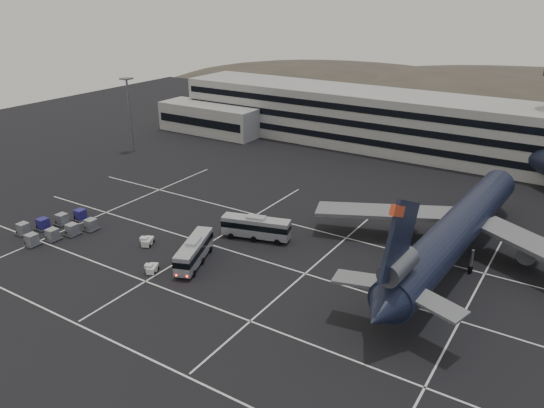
{
  "coord_description": "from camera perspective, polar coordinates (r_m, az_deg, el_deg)",
  "views": [
    {
      "loc": [
        43.99,
        -55.32,
        38.51
      ],
      "look_at": [
        0.18,
        13.63,
        5.0
      ],
      "focal_mm": 35.0,
      "sensor_mm": 36.0,
      "label": 1
    }
  ],
  "objects": [
    {
      "name": "uld_cluster",
      "position": [
        96.67,
        -22.08,
        -2.29
      ],
      "size": [
        11.03,
        13.77,
        1.98
      ],
      "rotation": [
        0.0,
        0.0,
        -0.35
      ],
      "color": "#2D2D30",
      "rests_on": "ground"
    },
    {
      "name": "tug_b",
      "position": [
        79.45,
        -12.76,
        -6.79
      ],
      "size": [
        2.12,
        2.52,
        1.4
      ],
      "rotation": [
        0.0,
        0.0,
        0.44
      ],
      "color": "silver",
      "rests_on": "ground"
    },
    {
      "name": "trijet_main",
      "position": [
        82.58,
        19.15,
        -2.77
      ],
      "size": [
        47.39,
        57.65,
        18.08
      ],
      "rotation": [
        0.0,
        0.0,
        -0.05
      ],
      "color": "black",
      "rests_on": "ground"
    },
    {
      "name": "ground",
      "position": [
        80.49,
        -5.35,
        -6.39
      ],
      "size": [
        260.0,
        260.0,
        0.0
      ],
      "primitive_type": "plane",
      "color": "black",
      "rests_on": "ground"
    },
    {
      "name": "hills",
      "position": [
        232.38,
        25.43,
        7.59
      ],
      "size": [
        352.0,
        180.0,
        44.0
      ],
      "color": "#38332B",
      "rests_on": "ground"
    },
    {
      "name": "terminal",
      "position": [
        138.54,
        11.89,
        8.65
      ],
      "size": [
        125.0,
        26.0,
        24.0
      ],
      "color": "gray",
      "rests_on": "ground"
    },
    {
      "name": "bus_far",
      "position": [
        86.8,
        -1.73,
        -2.44
      ],
      "size": [
        11.63,
        5.58,
        4.0
      ],
      "rotation": [
        0.0,
        0.0,
        1.84
      ],
      "color": "#96989E",
      "rests_on": "ground"
    },
    {
      "name": "bus_near",
      "position": [
        80.13,
        -8.38,
        -4.96
      ],
      "size": [
        6.32,
        11.21,
        3.89
      ],
      "rotation": [
        0.0,
        0.0,
        0.36
      ],
      "color": "#96989E",
      "rests_on": "ground"
    },
    {
      "name": "tug_a",
      "position": [
        87.54,
        -13.25,
        -3.94
      ],
      "size": [
        2.28,
        2.75,
        1.53
      ],
      "rotation": [
        0.0,
        0.0,
        0.41
      ],
      "color": "silver",
      "rests_on": "ground"
    },
    {
      "name": "lightpole_left",
      "position": [
        136.64,
        -15.14,
        10.28
      ],
      "size": [
        2.4,
        2.4,
        18.28
      ],
      "color": "slate",
      "rests_on": "ground"
    },
    {
      "name": "lane_markings",
      "position": [
        80.47,
        -4.5,
        -6.36
      ],
      "size": [
        90.0,
        55.62,
        0.01
      ],
      "color": "silver",
      "rests_on": "ground"
    }
  ]
}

